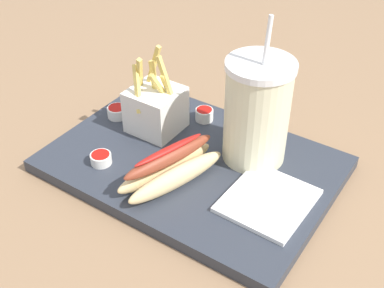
# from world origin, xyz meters

# --- Properties ---
(ground_plane) EXTENTS (2.40, 2.40, 0.02)m
(ground_plane) POSITION_xyz_m (0.00, 0.00, -0.01)
(ground_plane) COLOR #8C6B4C
(food_tray) EXTENTS (0.44, 0.30, 0.02)m
(food_tray) POSITION_xyz_m (0.00, 0.00, 0.01)
(food_tray) COLOR #2D333D
(food_tray) RESTS_ON ground_plane
(soda_cup) EXTENTS (0.10, 0.10, 0.24)m
(soda_cup) POSITION_xyz_m (0.08, 0.06, 0.10)
(soda_cup) COLOR beige
(soda_cup) RESTS_ON food_tray
(fries_basket) EXTENTS (0.08, 0.08, 0.15)m
(fries_basket) POSITION_xyz_m (-0.10, 0.04, 0.06)
(fries_basket) COLOR white
(fries_basket) RESTS_ON food_tray
(hot_dog_1) EXTENTS (0.10, 0.18, 0.06)m
(hot_dog_1) POSITION_xyz_m (0.00, -0.06, 0.04)
(hot_dog_1) COLOR #E5C689
(hot_dog_1) RESTS_ON food_tray
(ketchup_cup_1) EXTENTS (0.03, 0.03, 0.02)m
(ketchup_cup_1) POSITION_xyz_m (-0.04, 0.10, 0.03)
(ketchup_cup_1) COLOR white
(ketchup_cup_1) RESTS_ON food_tray
(ketchup_cup_2) EXTENTS (0.03, 0.03, 0.02)m
(ketchup_cup_2) POSITION_xyz_m (-0.11, -0.09, 0.03)
(ketchup_cup_2) COLOR white
(ketchup_cup_2) RESTS_ON food_tray
(ketchup_cup_3) EXTENTS (0.03, 0.03, 0.02)m
(ketchup_cup_3) POSITION_xyz_m (-0.18, 0.03, 0.03)
(ketchup_cup_3) COLOR white
(ketchup_cup_3) RESTS_ON food_tray
(napkin_stack) EXTENTS (0.12, 0.13, 0.01)m
(napkin_stack) POSITION_xyz_m (0.14, -0.02, 0.02)
(napkin_stack) COLOR white
(napkin_stack) RESTS_ON food_tray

